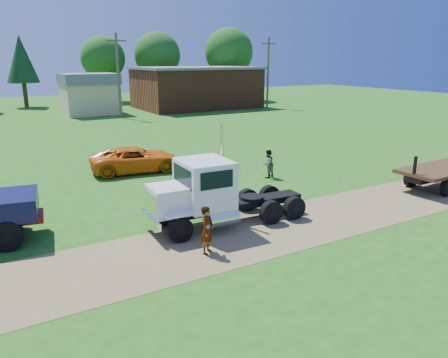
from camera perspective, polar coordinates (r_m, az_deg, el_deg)
ground at (r=16.70m, az=3.81°, el=-7.17°), size 140.00×140.00×0.00m
dirt_track at (r=16.70m, az=3.81°, el=-7.15°), size 120.00×4.20×0.01m
white_semi_tractor at (r=16.93m, az=-2.27°, el=-1.90°), size 6.70×2.53×4.01m
orange_pickup at (r=25.97m, az=-11.38°, el=2.54°), size 5.53×3.07×1.46m
spectator_a at (r=14.82m, az=-2.21°, el=-6.68°), size 0.73×0.70×1.68m
spectator_b at (r=24.22m, az=5.77°, el=1.97°), size 0.91×0.80×1.57m
brick_building at (r=59.21m, az=-3.63°, el=11.86°), size 15.40×10.40×5.30m
tan_shed at (r=54.36m, az=-17.13°, el=10.64°), size 6.20×5.40×4.70m
utility_poles at (r=49.95m, az=-13.65°, el=13.15°), size 42.20×0.28×9.00m
tree_row at (r=64.94m, az=-18.73°, el=15.08°), size 54.63×14.01×11.22m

